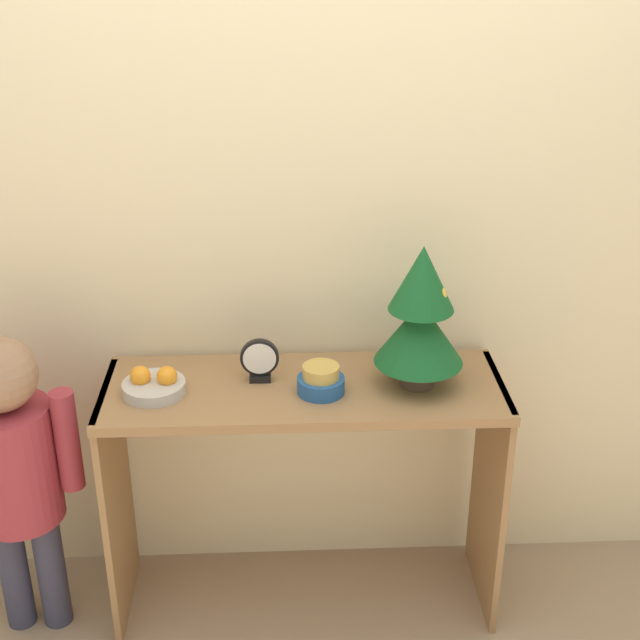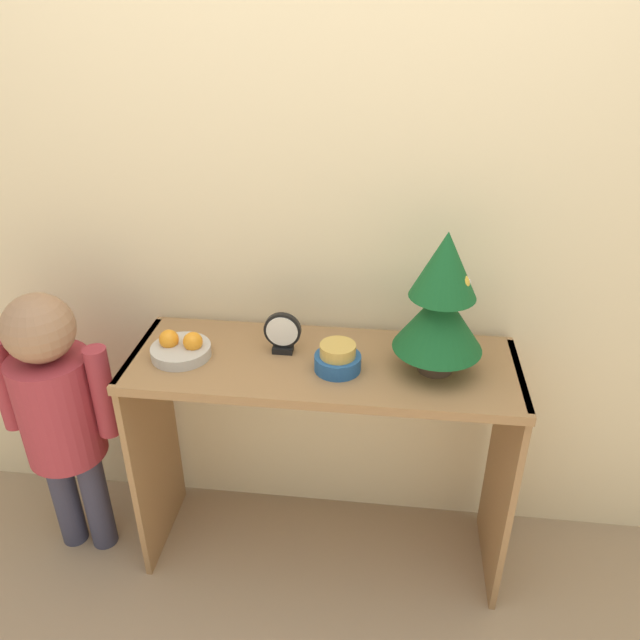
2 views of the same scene
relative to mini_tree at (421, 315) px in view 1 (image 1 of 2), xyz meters
The scene contains 7 objects.
back_wall 0.48m from the mini_tree, 141.77° to the left, with size 7.00×0.05×2.50m, color beige.
console_table 0.54m from the mini_tree, behind, with size 1.20×0.43×0.81m.
mini_tree is the anchor object (origin of this frame).
fruit_bowl 0.80m from the mini_tree, behind, with size 0.18×0.18×0.08m.
singing_bowl 0.35m from the mini_tree, behind, with size 0.14×0.14×0.09m.
desk_clock 0.50m from the mini_tree, behind, with size 0.12×0.04×0.14m.
child_figure 1.27m from the mini_tree, behind, with size 0.40×0.26×1.01m.
Camera 1 is at (-0.06, -2.10, 2.11)m, focal length 50.00 mm.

